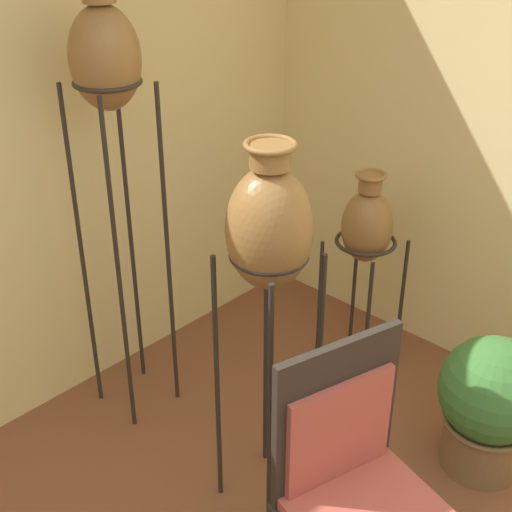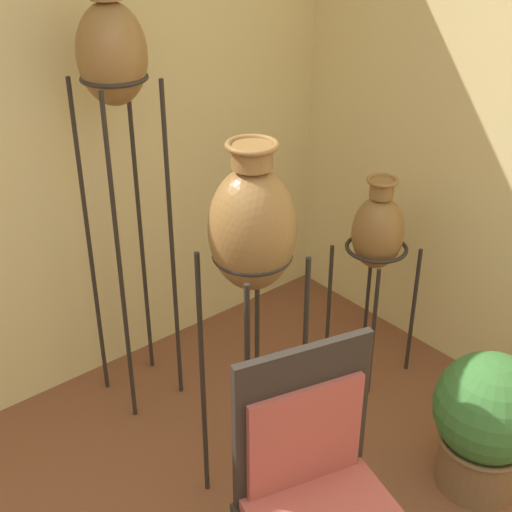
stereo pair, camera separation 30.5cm
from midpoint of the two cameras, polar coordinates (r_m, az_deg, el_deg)
name	(u,v)px [view 1 (the left image)]	position (r m, az deg, el deg)	size (l,w,h in m)	color
vase_stand_tall	(106,72)	(2.95, -14.90, 14.01)	(0.29, 0.29, 1.95)	#28231E
vase_stand_medium	(269,234)	(2.43, -2.52, 1.72)	(0.31, 0.31, 1.56)	#28231E
vase_stand_short	(367,228)	(3.47, 6.38, 2.15)	(0.32, 0.32, 1.07)	#28231E
chair	(360,485)	(2.36, 4.46, -17.94)	(0.61, 0.61, 1.08)	#28231E
potted_plant	(490,403)	(3.18, 15.63, -11.34)	(0.46, 0.46, 0.64)	brown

